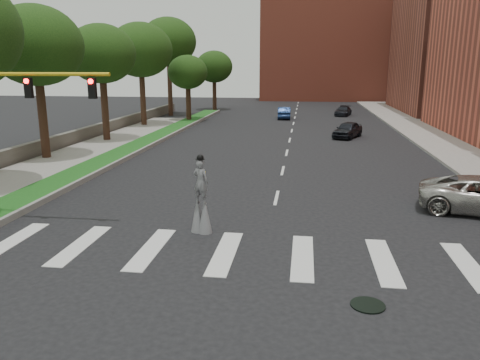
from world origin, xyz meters
The scene contains 20 objects.
ground_plane centered at (0.00, 0.00, 0.00)m, with size 160.00×160.00×0.00m, color black.
grass_median centered at (-11.50, 20.00, 0.12)m, with size 2.00×60.00×0.25m, color #165017.
median_curb centered at (-10.45, 20.00, 0.14)m, with size 0.20×60.00×0.28m, color gray.
sidewalk_left centered at (-14.50, 10.00, 0.09)m, with size 4.00×60.00×0.18m, color gray.
sidewalk_right centered at (12.50, 25.00, 0.09)m, with size 5.00×90.00×0.18m, color gray.
stone_wall centered at (-17.00, 22.00, 0.55)m, with size 0.50×56.00×1.10m, color #56524A.
manhole centered at (3.00, -2.00, 0.02)m, with size 0.90×0.90×0.04m, color black.
building_far centered at (22.00, 54.00, 10.00)m, with size 16.00×22.00×20.00m, color brown.
building_backdrop centered at (6.00, 78.00, 9.00)m, with size 26.00×14.00×18.00m, color #C3543D.
traffic_signal centered at (-9.78, 3.00, 4.15)m, with size 5.30×0.23×6.20m.
stilt_performer centered at (-2.51, 2.88, 1.16)m, with size 0.82×0.63×2.98m.
car_near centered at (4.95, 28.08, 0.70)m, with size 1.65×4.11×1.40m, color black.
car_mid centered at (-1.25, 42.73, 0.69)m, with size 1.46×4.19×1.38m, color navy.
car_far centered at (6.00, 47.24, 0.59)m, with size 1.66×4.08×1.18m, color black.
tree_2 centered at (-15.81, 15.22, 7.32)m, with size 5.96×5.96×9.89m.
tree_3 centered at (-14.98, 23.11, 7.00)m, with size 5.49×5.49×9.39m.
tree_4 centered at (-15.35, 33.36, 7.64)m, with size 6.39×6.39×10.40m.
tree_5 centered at (-15.65, 44.34, 8.99)m, with size 6.84×6.84×11.94m.
tree_6 centered at (-11.78, 38.23, 5.40)m, with size 4.37×4.37×7.32m.
tree_7 centered at (-11.66, 53.03, 5.99)m, with size 5.20×5.20×8.24m.
Camera 1 is at (1.21, -13.42, 6.08)m, focal length 35.00 mm.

